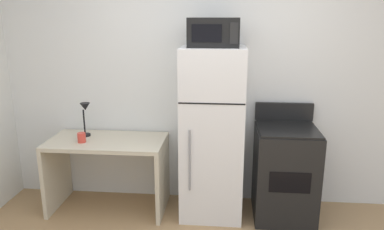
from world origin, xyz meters
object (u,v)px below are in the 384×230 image
Objects in this scene: desk at (108,161)px; refrigerator at (212,134)px; desk_lamp at (85,114)px; coffee_mug at (82,138)px; microwave at (214,32)px; oven_range at (285,172)px.

desk is 0.69× the size of refrigerator.
refrigerator reaches higher than desk_lamp.
desk_lamp is at bearing 160.15° from desk.
coffee_mug is 1.28m from refrigerator.
coffee_mug is 1.63m from microwave.
refrigerator is at bearing 5.33° from coffee_mug.
microwave reaches higher than desk.
refrigerator is (1.27, 0.12, 0.04)m from coffee_mug.
oven_range reaches higher than desk.
desk_lamp is (-0.24, 0.09, 0.47)m from desk.
desk is at bearing -179.01° from refrigerator.
refrigerator is 0.81m from oven_range.
oven_range is at bearing 0.38° from desk.
refrigerator reaches higher than coffee_mug.
oven_range is at bearing 3.23° from coffee_mug.
coffee_mug is 0.09× the size of oven_range.
microwave is 0.42× the size of oven_range.
microwave is (1.30, -0.09, 0.82)m from desk_lamp.
microwave reaches higher than oven_range.
desk_lamp reaches higher than coffee_mug.
desk_lamp reaches higher than desk.
desk_lamp reaches higher than oven_range.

